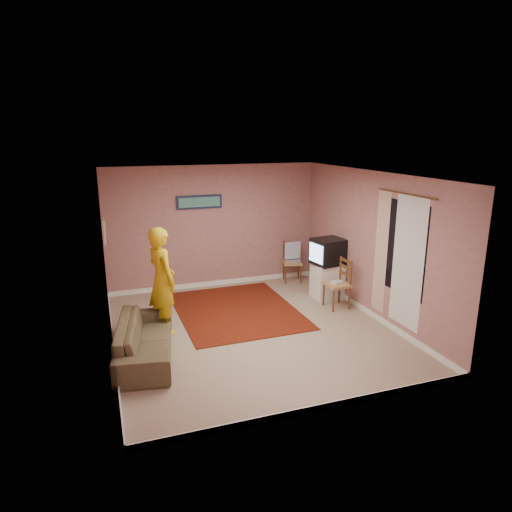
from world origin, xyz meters
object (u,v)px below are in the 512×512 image
object	(u,v)px
tv_cabinet	(327,281)
person	(162,281)
chair_b	(337,278)
sofa	(145,339)
crt_tv	(328,251)
chair_a	(292,258)

from	to	relation	value
tv_cabinet	person	bearing A→B (deg)	-170.44
person	chair_b	bearing A→B (deg)	-108.23
chair_b	sofa	distance (m)	3.76
chair_b	person	bearing A→B (deg)	-91.57
crt_tv	chair_a	bearing A→B (deg)	92.77
chair_b	tv_cabinet	bearing A→B (deg)	168.49
tv_cabinet	sofa	world-z (taller)	tv_cabinet
person	crt_tv	bearing A→B (deg)	-98.72
crt_tv	chair_a	world-z (taller)	crt_tv
tv_cabinet	person	size ratio (longest dim) A/B	0.39
chair_b	chair_a	bearing A→B (deg)	-176.77
crt_tv	person	world-z (taller)	person
sofa	person	world-z (taller)	person
tv_cabinet	chair_b	xyz separation A→B (m)	(-0.10, -0.56, 0.23)
person	chair_a	bearing A→B (deg)	-78.79
chair_a	chair_b	distance (m)	1.76
crt_tv	tv_cabinet	bearing A→B (deg)	-0.00
chair_b	sofa	size ratio (longest dim) A/B	0.27
tv_cabinet	chair_b	distance (m)	0.61
chair_a	person	xyz separation A→B (m)	(-3.10, -1.75, 0.35)
chair_b	sofa	bearing A→B (deg)	-78.90
tv_cabinet	chair_b	bearing A→B (deg)	-99.89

